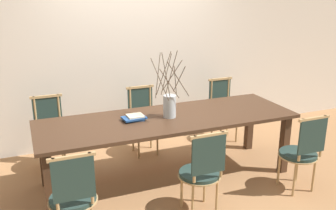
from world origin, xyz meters
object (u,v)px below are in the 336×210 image
Objects in this scene: dining_table at (168,124)px; vase_centerpiece at (170,105)px; chair_far_center at (223,108)px; chair_near_center at (302,151)px; book_stack at (134,118)px.

dining_table is 0.24m from vase_centerpiece.
chair_far_center reaches higher than dining_table.
dining_table is 3.24× the size of chair_near_center.
vase_centerpiece is (-1.24, 0.83, 0.43)m from chair_near_center.
chair_far_center is (1.22, 0.83, -0.20)m from dining_table.
dining_table is at bearing 34.10° from chair_far_center.
chair_near_center is at bearing -33.24° from dining_table.
chair_far_center is 1.51m from vase_centerpiece.
chair_near_center is 3.35× the size of book_stack.
chair_near_center is 1.65m from chair_far_center.
chair_near_center is (1.26, -0.83, -0.20)m from dining_table.
chair_near_center is 1.89m from book_stack.
dining_table is at bearing -8.42° from book_stack.
chair_far_center is 1.20× the size of vase_centerpiece.
dining_table is 1.49m from chair_far_center.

